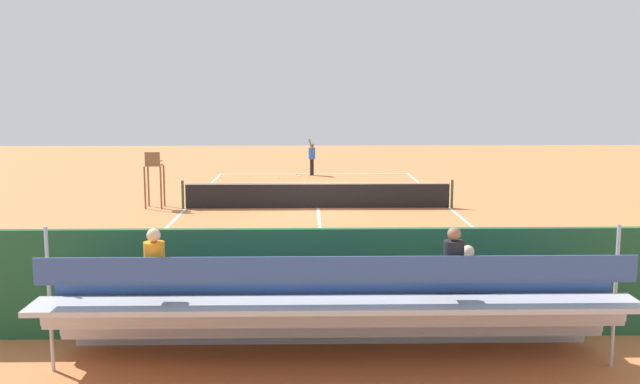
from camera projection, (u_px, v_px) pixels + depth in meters
name	position (u px, v px, depth m)	size (l,w,h in m)	color
ground_plane	(318.00, 208.00, 26.67)	(60.00, 60.00, 0.00)	#D17542
court_line_markings	(318.00, 208.00, 26.71)	(10.10, 22.20, 0.01)	white
tennis_net	(318.00, 195.00, 26.60)	(10.30, 0.10, 1.07)	black
backdrop_wall	(331.00, 283.00, 12.68)	(18.00, 0.16, 2.00)	#235633
bleacher_stand	(333.00, 310.00, 11.36)	(9.06, 2.40, 2.48)	#B2B2B7
umpire_chair	(154.00, 173.00, 26.55)	(0.67, 0.67, 2.14)	brown
courtside_bench	(495.00, 294.00, 13.53)	(1.80, 0.40, 0.93)	#33383D
equipment_bag	(403.00, 316.00, 13.42)	(0.90, 0.36, 0.36)	#B22D2D
tennis_player	(312.00, 156.00, 36.80)	(0.45, 0.56, 1.93)	black
tennis_racket	(299.00, 176.00, 36.66)	(0.39, 0.58, 0.03)	black
tennis_ball_near	(309.00, 177.00, 35.75)	(0.07, 0.07, 0.07)	#CCDB33
tennis_ball_far	(279.00, 178.00, 35.66)	(0.07, 0.07, 0.07)	#CCDB33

